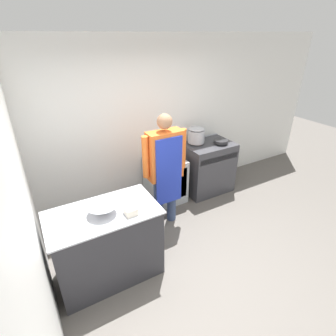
{
  "coord_description": "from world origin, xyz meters",
  "views": [
    {
      "loc": [
        -1.55,
        -1.81,
        2.68
      ],
      "look_at": [
        0.09,
        1.08,
        0.96
      ],
      "focal_mm": 28.0,
      "sensor_mm": 36.0,
      "label": 1
    }
  ],
  "objects_px": {
    "stove": "(207,167)",
    "mixing_bowl": "(103,209)",
    "fridge_unit": "(165,180)",
    "person_cook": "(165,165)",
    "stock_pot": "(196,135)",
    "saute_pan": "(221,141)",
    "plastic_tub": "(131,211)"
  },
  "relations": [
    {
      "from": "plastic_tub",
      "to": "stock_pot",
      "type": "height_order",
      "value": "stock_pot"
    },
    {
      "from": "fridge_unit",
      "to": "stock_pot",
      "type": "relative_size",
      "value": 2.71
    },
    {
      "from": "stove",
      "to": "person_cook",
      "type": "bearing_deg",
      "value": -157.34
    },
    {
      "from": "person_cook",
      "to": "mixing_bowl",
      "type": "height_order",
      "value": "person_cook"
    },
    {
      "from": "mixing_bowl",
      "to": "stock_pot",
      "type": "relative_size",
      "value": 1.12
    },
    {
      "from": "fridge_unit",
      "to": "person_cook",
      "type": "bearing_deg",
      "value": -119.04
    },
    {
      "from": "person_cook",
      "to": "plastic_tub",
      "type": "height_order",
      "value": "person_cook"
    },
    {
      "from": "person_cook",
      "to": "mixing_bowl",
      "type": "relative_size",
      "value": 5.4
    },
    {
      "from": "stove",
      "to": "stock_pot",
      "type": "relative_size",
      "value": 3.3
    },
    {
      "from": "fridge_unit",
      "to": "stock_pot",
      "type": "distance_m",
      "value": 0.96
    },
    {
      "from": "person_cook",
      "to": "stock_pot",
      "type": "bearing_deg",
      "value": 31.97
    },
    {
      "from": "plastic_tub",
      "to": "stock_pot",
      "type": "bearing_deg",
      "value": 36.52
    },
    {
      "from": "mixing_bowl",
      "to": "plastic_tub",
      "type": "height_order",
      "value": "mixing_bowl"
    },
    {
      "from": "person_cook",
      "to": "stock_pot",
      "type": "relative_size",
      "value": 6.02
    },
    {
      "from": "fridge_unit",
      "to": "mixing_bowl",
      "type": "height_order",
      "value": "mixing_bowl"
    },
    {
      "from": "stove",
      "to": "fridge_unit",
      "type": "bearing_deg",
      "value": 175.65
    },
    {
      "from": "stove",
      "to": "mixing_bowl",
      "type": "height_order",
      "value": "mixing_bowl"
    },
    {
      "from": "stove",
      "to": "mixing_bowl",
      "type": "distance_m",
      "value": 2.52
    },
    {
      "from": "stock_pot",
      "to": "saute_pan",
      "type": "distance_m",
      "value": 0.45
    },
    {
      "from": "stove",
      "to": "saute_pan",
      "type": "relative_size",
      "value": 3.8
    },
    {
      "from": "fridge_unit",
      "to": "saute_pan",
      "type": "relative_size",
      "value": 3.12
    },
    {
      "from": "fridge_unit",
      "to": "plastic_tub",
      "type": "height_order",
      "value": "plastic_tub"
    },
    {
      "from": "stove",
      "to": "mixing_bowl",
      "type": "relative_size",
      "value": 2.96
    },
    {
      "from": "stock_pot",
      "to": "saute_pan",
      "type": "height_order",
      "value": "stock_pot"
    },
    {
      "from": "mixing_bowl",
      "to": "saute_pan",
      "type": "relative_size",
      "value": 1.28
    },
    {
      "from": "stock_pot",
      "to": "stove",
      "type": "bearing_deg",
      "value": -30.32
    },
    {
      "from": "mixing_bowl",
      "to": "saute_pan",
      "type": "xyz_separation_m",
      "value": [
        2.41,
        0.93,
        -0.0
      ]
    },
    {
      "from": "person_cook",
      "to": "stock_pot",
      "type": "height_order",
      "value": "person_cook"
    },
    {
      "from": "plastic_tub",
      "to": "stock_pot",
      "type": "xyz_separation_m",
      "value": [
        1.78,
        1.32,
        0.12
      ]
    },
    {
      "from": "stove",
      "to": "fridge_unit",
      "type": "relative_size",
      "value": 1.22
    },
    {
      "from": "fridge_unit",
      "to": "plastic_tub",
      "type": "distance_m",
      "value": 1.79
    },
    {
      "from": "mixing_bowl",
      "to": "stock_pot",
      "type": "height_order",
      "value": "stock_pot"
    }
  ]
}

